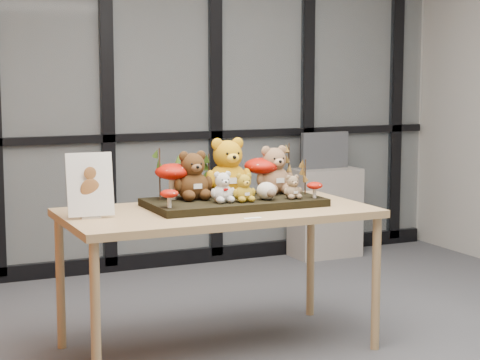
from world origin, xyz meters
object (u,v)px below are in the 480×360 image
bear_white_bow (222,185)px  cabinet (325,212)px  plush_cream_hedgehog (267,190)px  monitor (325,150)px  mushroom_back_left (173,180)px  mushroom_back_right (262,174)px  diorama_tray (234,202)px  bear_small_yellow (244,186)px  display_table (218,221)px  bear_beige_small (292,186)px  sign_holder (90,187)px  mushroom_front_right (315,189)px  bear_pooh_yellow (227,164)px  bear_tan_back (274,167)px  bear_brown_medium (192,173)px  mushroom_front_left (169,198)px

bear_white_bow → cabinet: bear_white_bow is taller
plush_cream_hedgehog → monitor: (1.50, 1.94, -0.01)m
mushroom_back_left → mushroom_back_right: size_ratio=0.96×
diorama_tray → bear_small_yellow: (0.01, -0.12, 0.11)m
display_table → plush_cream_hedgehog: bearing=-9.8°
diorama_tray → bear_beige_small: bear_beige_small is taller
plush_cream_hedgehog → sign_holder: size_ratio=0.32×
plush_cream_hedgehog → cabinet: (1.50, 1.92, -0.53)m
display_table → cabinet: bearing=46.5°
bear_white_bow → mushroom_front_right: bear_white_bow is taller
display_table → bear_pooh_yellow: 0.36m
cabinet → bear_white_bow: bearing=-132.9°
bear_beige_small → bear_white_bow: bearing=174.4°
bear_tan_back → mushroom_back_right: bearing=157.9°
bear_beige_small → mushroom_back_right: mushroom_back_right is taller
diorama_tray → bear_brown_medium: (-0.22, 0.08, 0.17)m
bear_pooh_yellow → mushroom_front_right: bearing=-32.1°
bear_tan_back → sign_holder: bearing=-173.0°
mushroom_front_left → bear_pooh_yellow: bearing=28.9°
mushroom_front_right → cabinet: 2.38m
mushroom_back_left → sign_holder: (-0.52, -0.17, 0.01)m
plush_cream_hedgehog → mushroom_back_left: 0.54m
diorama_tray → sign_holder: bearing=-177.0°
bear_small_yellow → monitor: 2.55m
display_table → bear_small_yellow: bear_small_yellow is taller
display_table → monitor: bearing=46.8°
bear_small_yellow → bear_white_bow: bearing=168.7°
sign_holder → diorama_tray: bearing=7.5°
plush_cream_hedgehog → mushroom_back_right: bearing=70.1°
bear_small_yellow → monitor: size_ratio=0.41×
display_table → mushroom_back_right: 0.47m
monitor → mushroom_back_right: bearing=-129.8°
bear_beige_small → mushroom_front_right: (0.13, -0.03, -0.02)m
sign_holder → bear_beige_small: bearing=-0.1°
bear_small_yellow → mushroom_back_left: size_ratio=0.78×
bear_brown_medium → bear_small_yellow: 0.31m
display_table → bear_tan_back: size_ratio=5.51×
bear_brown_medium → bear_small_yellow: size_ratio=1.73×
bear_brown_medium → bear_tan_back: bear_tan_back is taller
bear_tan_back → mushroom_front_left: bearing=-161.8°
bear_beige_small → mushroom_back_right: size_ratio=0.64×
mushroom_front_left → monitor: size_ratio=0.25×
bear_pooh_yellow → cabinet: bear_pooh_yellow is taller
bear_small_yellow → cabinet: (1.65, 1.93, -0.56)m
bear_pooh_yellow → mushroom_back_right: bearing=5.8°
bear_small_yellow → cabinet: size_ratio=0.24×
mushroom_back_left → monitor: mushroom_back_left is taller
bear_brown_medium → bear_white_bow: bearing=-58.1°
bear_small_yellow → cabinet: bear_small_yellow is taller
bear_white_bow → mushroom_back_left: mushroom_back_left is taller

